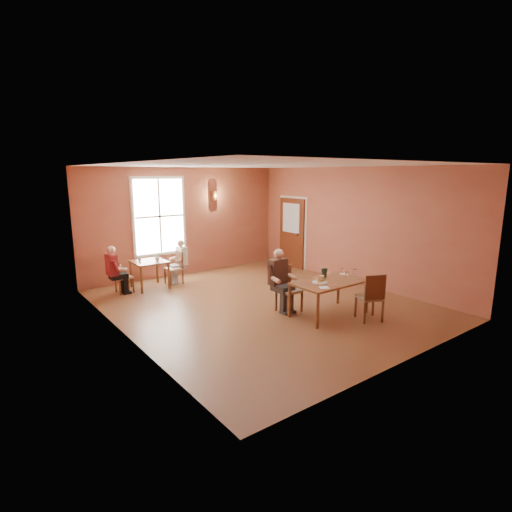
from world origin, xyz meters
TOP-DOWN VIEW (x-y plane):
  - ground at (0.00, 0.00)m, footprint 6.00×7.00m
  - wall_back at (0.00, 3.50)m, footprint 6.00×0.04m
  - wall_front at (0.00, -3.50)m, footprint 6.00×0.04m
  - wall_left at (-3.00, 0.00)m, footprint 0.04×7.00m
  - wall_right at (3.00, 0.00)m, footprint 0.04×7.00m
  - ceiling at (0.00, 0.00)m, footprint 6.00×7.00m
  - window at (-0.80, 3.45)m, footprint 1.36×0.10m
  - door at (2.94, 2.30)m, footprint 0.12×1.04m
  - wall_sconce at (0.90, 3.40)m, footprint 0.16×0.16m
  - main_table at (0.67, -1.37)m, footprint 1.51×0.85m
  - chair_diner_main at (0.17, -0.72)m, footprint 0.42×0.42m
  - diner_main at (0.17, -0.75)m, footprint 0.50×0.50m
  - chair_empty at (1.10, -2.03)m, footprint 0.56×0.56m
  - plate_food at (0.42, -1.33)m, footprint 0.33×0.33m
  - sandwich at (0.49, -1.31)m, footprint 0.12×0.12m
  - goblet_a at (1.13, -1.29)m, footprint 0.09×0.09m
  - goblet_b at (1.26, -1.51)m, footprint 0.08×0.08m
  - goblet_c at (0.96, -1.56)m, footprint 0.11×0.11m
  - menu_stand at (0.79, -1.11)m, footprint 0.12×0.06m
  - knife at (0.60, -1.61)m, footprint 0.19×0.02m
  - napkin at (0.24, -1.62)m, footprint 0.23×0.23m
  - side_plate at (1.35, -1.17)m, footprint 0.22×0.22m
  - second_table at (-1.46, 2.68)m, footprint 0.79×0.79m
  - chair_diner_white at (-0.81, 2.68)m, footprint 0.38×0.38m
  - diner_white at (-0.78, 2.68)m, footprint 0.43×0.43m
  - chair_diner_maroon at (-2.11, 2.68)m, footprint 0.35×0.35m
  - diner_maroon at (-2.14, 2.68)m, footprint 0.46×0.46m
  - cup_a at (-1.28, 2.60)m, footprint 0.12×0.12m
  - cup_b at (-1.65, 2.82)m, footprint 0.09×0.09m

SIDE VIEW (x-z plane):
  - ground at x=0.00m, z-range -0.01..0.01m
  - second_table at x=-1.46m, z-range 0.00..0.69m
  - main_table at x=0.67m, z-range 0.00..0.71m
  - chair_diner_maroon at x=-2.11m, z-range 0.00..0.80m
  - chair_diner_white at x=-0.81m, z-range 0.00..0.85m
  - chair_diner_main at x=0.17m, z-range 0.00..0.95m
  - chair_empty at x=1.10m, z-range 0.00..0.95m
  - diner_white at x=-0.78m, z-range 0.00..1.09m
  - diner_maroon at x=-2.14m, z-range 0.00..1.15m
  - diner_main at x=0.17m, z-range 0.00..1.26m
  - knife at x=0.60m, z-range 0.71..0.71m
  - napkin at x=0.24m, z-range 0.71..0.71m
  - side_plate at x=1.35m, z-range 0.71..0.72m
  - plate_food at x=0.42m, z-range 0.71..0.75m
  - cup_b at x=-1.65m, z-range 0.69..0.77m
  - cup_a at x=-1.28m, z-range 0.69..0.78m
  - sandwich at x=0.49m, z-range 0.71..0.82m
  - goblet_a at x=1.13m, z-range 0.71..0.90m
  - menu_stand at x=0.79m, z-range 0.71..0.91m
  - goblet_c at x=0.96m, z-range 0.71..0.91m
  - goblet_b at x=1.26m, z-range 0.71..0.91m
  - door at x=2.94m, z-range 0.00..2.10m
  - wall_back at x=0.00m, z-range 0.00..3.00m
  - wall_front at x=0.00m, z-range 0.00..3.00m
  - wall_left at x=-3.00m, z-range 0.00..3.00m
  - wall_right at x=3.00m, z-range 0.00..3.00m
  - window at x=-0.80m, z-range 0.72..2.68m
  - wall_sconce at x=0.90m, z-range 2.06..2.34m
  - ceiling at x=0.00m, z-range 2.98..3.02m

